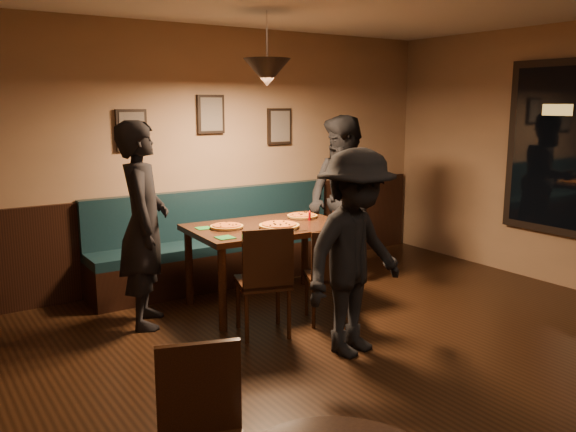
{
  "coord_description": "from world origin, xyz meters",
  "views": [
    {
      "loc": [
        -2.97,
        -2.52,
        1.97
      ],
      "look_at": [
        0.0,
        1.94,
        0.95
      ],
      "focal_mm": 37.13,
      "sensor_mm": 36.0,
      "label": 1
    }
  ],
  "objects_px": {
    "chair_near_right": "(328,275)",
    "diner_right": "(343,201)",
    "booth_bench": "(225,238)",
    "tabasco_bottle": "(310,215)",
    "diner_left": "(144,225)",
    "diner_front": "(355,253)",
    "soda_glass": "(335,218)",
    "chair_near_left": "(263,280)",
    "dining_table": "(268,265)"
  },
  "relations": [
    {
      "from": "chair_near_left",
      "to": "diner_left",
      "type": "xyz_separation_m",
      "value": [
        -0.75,
        0.78,
        0.43
      ]
    },
    {
      "from": "chair_near_left",
      "to": "soda_glass",
      "type": "distance_m",
      "value": 1.1
    },
    {
      "from": "soda_glass",
      "to": "diner_front",
      "type": "bearing_deg",
      "value": -120.49
    },
    {
      "from": "dining_table",
      "to": "tabasco_bottle",
      "type": "xyz_separation_m",
      "value": [
        0.47,
        -0.04,
        0.46
      ]
    },
    {
      "from": "dining_table",
      "to": "tabasco_bottle",
      "type": "bearing_deg",
      "value": -1.03
    },
    {
      "from": "dining_table",
      "to": "tabasco_bottle",
      "type": "distance_m",
      "value": 0.66
    },
    {
      "from": "diner_left",
      "to": "diner_right",
      "type": "relative_size",
      "value": 0.99
    },
    {
      "from": "diner_right",
      "to": "soda_glass",
      "type": "bearing_deg",
      "value": -51.73
    },
    {
      "from": "diner_front",
      "to": "booth_bench",
      "type": "bearing_deg",
      "value": 77.05
    },
    {
      "from": "diner_right",
      "to": "tabasco_bottle",
      "type": "xyz_separation_m",
      "value": [
        -0.59,
        -0.19,
        -0.06
      ]
    },
    {
      "from": "booth_bench",
      "to": "dining_table",
      "type": "bearing_deg",
      "value": -89.73
    },
    {
      "from": "tabasco_bottle",
      "to": "booth_bench",
      "type": "bearing_deg",
      "value": 116.67
    },
    {
      "from": "chair_near_right",
      "to": "diner_front",
      "type": "height_order",
      "value": "diner_front"
    },
    {
      "from": "chair_near_left",
      "to": "diner_right",
      "type": "relative_size",
      "value": 0.52
    },
    {
      "from": "diner_right",
      "to": "booth_bench",
      "type": "bearing_deg",
      "value": -131.98
    },
    {
      "from": "chair_near_right",
      "to": "diner_right",
      "type": "height_order",
      "value": "diner_right"
    },
    {
      "from": "chair_near_left",
      "to": "chair_near_right",
      "type": "bearing_deg",
      "value": 11.72
    },
    {
      "from": "dining_table",
      "to": "diner_front",
      "type": "distance_m",
      "value": 1.42
    },
    {
      "from": "chair_near_left",
      "to": "diner_right",
      "type": "xyz_separation_m",
      "value": [
        1.49,
        0.77,
        0.44
      ]
    },
    {
      "from": "soda_glass",
      "to": "tabasco_bottle",
      "type": "height_order",
      "value": "soda_glass"
    },
    {
      "from": "booth_bench",
      "to": "soda_glass",
      "type": "xyz_separation_m",
      "value": [
        0.56,
        -1.25,
        0.37
      ]
    },
    {
      "from": "chair_near_left",
      "to": "chair_near_right",
      "type": "xyz_separation_m",
      "value": [
        0.65,
        -0.07,
        -0.05
      ]
    },
    {
      "from": "diner_left",
      "to": "tabasco_bottle",
      "type": "height_order",
      "value": "diner_left"
    },
    {
      "from": "chair_near_right",
      "to": "soda_glass",
      "type": "relative_size",
      "value": 6.53
    },
    {
      "from": "dining_table",
      "to": "soda_glass",
      "type": "xyz_separation_m",
      "value": [
        0.56,
        -0.35,
        0.47
      ]
    },
    {
      "from": "soda_glass",
      "to": "tabasco_bottle",
      "type": "relative_size",
      "value": 1.24
    },
    {
      "from": "booth_bench",
      "to": "dining_table",
      "type": "xyz_separation_m",
      "value": [
        0.0,
        -0.91,
        -0.1
      ]
    },
    {
      "from": "dining_table",
      "to": "chair_near_left",
      "type": "relative_size",
      "value": 1.56
    },
    {
      "from": "soda_glass",
      "to": "chair_near_left",
      "type": "bearing_deg",
      "value": -164.87
    },
    {
      "from": "booth_bench",
      "to": "diner_front",
      "type": "bearing_deg",
      "value": -90.87
    },
    {
      "from": "diner_left",
      "to": "soda_glass",
      "type": "bearing_deg",
      "value": -81.95
    },
    {
      "from": "soda_glass",
      "to": "tabasco_bottle",
      "type": "bearing_deg",
      "value": 105.51
    },
    {
      "from": "diner_front",
      "to": "soda_glass",
      "type": "bearing_deg",
      "value": 47.43
    },
    {
      "from": "chair_near_left",
      "to": "dining_table",
      "type": "bearing_deg",
      "value": 72.28
    },
    {
      "from": "diner_left",
      "to": "diner_right",
      "type": "bearing_deg",
      "value": -65.83
    },
    {
      "from": "chair_near_left",
      "to": "tabasco_bottle",
      "type": "height_order",
      "value": "chair_near_left"
    },
    {
      "from": "booth_bench",
      "to": "chair_near_left",
      "type": "bearing_deg",
      "value": -105.85
    },
    {
      "from": "diner_left",
      "to": "diner_front",
      "type": "bearing_deg",
      "value": -118.54
    },
    {
      "from": "dining_table",
      "to": "diner_right",
      "type": "xyz_separation_m",
      "value": [
        1.06,
        0.16,
        0.52
      ]
    },
    {
      "from": "diner_right",
      "to": "diner_front",
      "type": "bearing_deg",
      "value": -42.68
    },
    {
      "from": "booth_bench",
      "to": "tabasco_bottle",
      "type": "distance_m",
      "value": 1.12
    },
    {
      "from": "diner_left",
      "to": "soda_glass",
      "type": "height_order",
      "value": "diner_left"
    },
    {
      "from": "diner_left",
      "to": "soda_glass",
      "type": "xyz_separation_m",
      "value": [
        1.74,
        -0.51,
        -0.04
      ]
    },
    {
      "from": "booth_bench",
      "to": "diner_front",
      "type": "height_order",
      "value": "diner_front"
    },
    {
      "from": "booth_bench",
      "to": "diner_right",
      "type": "xyz_separation_m",
      "value": [
        1.06,
        -0.75,
        0.42
      ]
    },
    {
      "from": "diner_front",
      "to": "soda_glass",
      "type": "relative_size",
      "value": 12.22
    },
    {
      "from": "booth_bench",
      "to": "diner_left",
      "type": "relative_size",
      "value": 1.64
    },
    {
      "from": "chair_near_left",
      "to": "soda_glass",
      "type": "height_order",
      "value": "chair_near_left"
    },
    {
      "from": "dining_table",
      "to": "chair_near_right",
      "type": "relative_size",
      "value": 1.72
    },
    {
      "from": "chair_near_right",
      "to": "soda_glass",
      "type": "distance_m",
      "value": 0.65
    }
  ]
}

